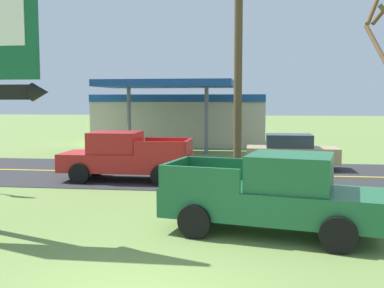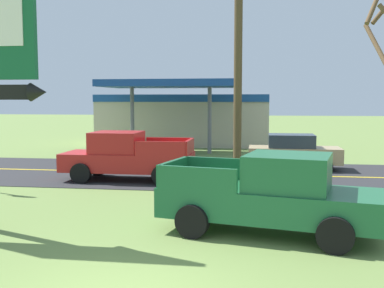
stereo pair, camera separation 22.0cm
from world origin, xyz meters
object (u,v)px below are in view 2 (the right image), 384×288
at_px(utility_pole, 238,41).
at_px(pickup_red_on_road, 126,157).
at_px(pickup_green_parked_on_lawn, 272,195).
at_px(gas_station, 185,118).
at_px(car_tan_mid_lane, 293,152).

relative_size(utility_pole, pickup_red_on_road, 1.83).
xyz_separation_m(utility_pole, pickup_green_parked_on_lawn, (1.01, -3.67, -4.11)).
bearing_deg(pickup_red_on_road, utility_pole, -34.15).
bearing_deg(gas_station, car_tan_mid_lane, -58.74).
bearing_deg(utility_pole, pickup_green_parked_on_lawn, -74.64).
relative_size(pickup_green_parked_on_lawn, car_tan_mid_lane, 1.31).
relative_size(pickup_green_parked_on_lawn, pickup_red_on_road, 1.06).
height_order(gas_station, pickup_red_on_road, gas_station).
bearing_deg(car_tan_mid_lane, pickup_red_on_road, -149.81).
bearing_deg(utility_pole, car_tan_mid_lane, 72.21).
relative_size(gas_station, pickup_red_on_road, 2.31).
relative_size(utility_pole, car_tan_mid_lane, 2.27).
height_order(gas_station, pickup_green_parked_on_lawn, gas_station).
height_order(utility_pole, gas_station, utility_pole).
height_order(pickup_green_parked_on_lawn, car_tan_mid_lane, pickup_green_parked_on_lawn).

